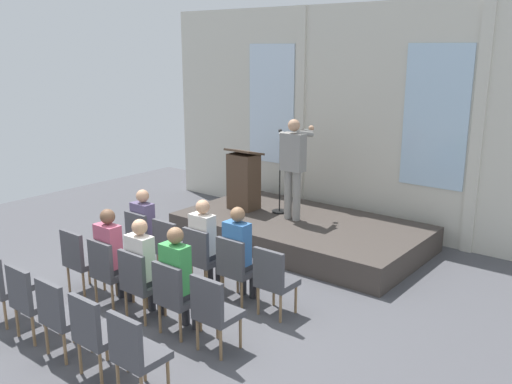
{
  "coord_description": "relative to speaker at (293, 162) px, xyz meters",
  "views": [
    {
      "loc": [
        5.23,
        -4.2,
        3.41
      ],
      "look_at": [
        -0.05,
        2.44,
        1.19
      ],
      "focal_mm": 39.04,
      "sensor_mm": 36.0,
      "label": 1
    }
  ],
  "objects": [
    {
      "name": "ground_plane",
      "position": [
        0.16,
        -3.63,
        -1.47
      ],
      "size": [
        13.4,
        13.4,
        0.0
      ],
      "primitive_type": "plane",
      "color": "#4C4C51"
    },
    {
      "name": "rear_partition",
      "position": [
        0.18,
        1.52,
        0.63
      ],
      "size": [
        8.7,
        0.14,
        4.18
      ],
      "color": "beige",
      "rests_on": "ground"
    },
    {
      "name": "stage_platform",
      "position": [
        0.16,
        0.04,
        -1.25
      ],
      "size": [
        4.27,
        2.37,
        0.44
      ],
      "primitive_type": "cube",
      "color": "#3F3833",
      "rests_on": "ground"
    },
    {
      "name": "speaker",
      "position": [
        0.0,
        0.0,
        0.0
      ],
      "size": [
        0.52,
        0.69,
        1.78
      ],
      "color": "gray",
      "rests_on": "stage_platform"
    },
    {
      "name": "mic_stand",
      "position": [
        -0.42,
        0.19,
        -0.7
      ],
      "size": [
        0.28,
        0.28,
        1.55
      ],
      "color": "black",
      "rests_on": "stage_platform"
    },
    {
      "name": "lectern",
      "position": [
        -1.1,
        -0.03,
        -0.48
      ],
      "size": [
        0.6,
        0.48,
        1.16
      ],
      "color": "#4C3828",
      "rests_on": "stage_platform"
    },
    {
      "name": "chair_r0_c0",
      "position": [
        -1.12,
        -2.49,
        -0.94
      ],
      "size": [
        0.46,
        0.44,
        0.94
      ],
      "color": "olive",
      "rests_on": "ground"
    },
    {
      "name": "audience_r0_c0",
      "position": [
        -1.12,
        -2.41,
        -0.76
      ],
      "size": [
        0.36,
        0.39,
        1.29
      ],
      "color": "#2D2D33",
      "rests_on": "ground"
    },
    {
      "name": "chair_r0_c1",
      "position": [
        -0.48,
        -2.49,
        -0.94
      ],
      "size": [
        0.46,
        0.44,
        0.94
      ],
      "color": "olive",
      "rests_on": "ground"
    },
    {
      "name": "chair_r0_c2",
      "position": [
        0.16,
        -2.49,
        -0.94
      ],
      "size": [
        0.46,
        0.44,
        0.94
      ],
      "color": "olive",
      "rests_on": "ground"
    },
    {
      "name": "audience_r0_c2",
      "position": [
        0.16,
        -2.41,
        -0.73
      ],
      "size": [
        0.36,
        0.39,
        1.34
      ],
      "color": "#2D2D33",
      "rests_on": "ground"
    },
    {
      "name": "chair_r0_c3",
      "position": [
        0.8,
        -2.49,
        -0.94
      ],
      "size": [
        0.46,
        0.44,
        0.94
      ],
      "color": "olive",
      "rests_on": "ground"
    },
    {
      "name": "audience_r0_c3",
      "position": [
        0.8,
        -2.41,
        -0.72
      ],
      "size": [
        0.36,
        0.39,
        1.35
      ],
      "color": "#2D2D33",
      "rests_on": "ground"
    },
    {
      "name": "chair_r0_c4",
      "position": [
        1.44,
        -2.49,
        -0.94
      ],
      "size": [
        0.46,
        0.44,
        0.94
      ],
      "color": "olive",
      "rests_on": "ground"
    },
    {
      "name": "chair_r1_c0",
      "position": [
        -1.12,
        -3.62,
        -0.94
      ],
      "size": [
        0.46,
        0.44,
        0.94
      ],
      "color": "olive",
      "rests_on": "ground"
    },
    {
      "name": "chair_r1_c1",
      "position": [
        -0.48,
        -3.62,
        -0.94
      ],
      "size": [
        0.46,
        0.44,
        0.94
      ],
      "color": "olive",
      "rests_on": "ground"
    },
    {
      "name": "audience_r1_c1",
      "position": [
        -0.48,
        -3.54,
        -0.72
      ],
      "size": [
        0.36,
        0.39,
        1.35
      ],
      "color": "#2D2D33",
      "rests_on": "ground"
    },
    {
      "name": "chair_r1_c2",
      "position": [
        0.16,
        -3.62,
        -0.94
      ],
      "size": [
        0.46,
        0.44,
        0.94
      ],
      "color": "olive",
      "rests_on": "ground"
    },
    {
      "name": "audience_r1_c2",
      "position": [
        0.16,
        -3.54,
        -0.73
      ],
      "size": [
        0.36,
        0.39,
        1.34
      ],
      "color": "#2D2D33",
      "rests_on": "ground"
    },
    {
      "name": "chair_r1_c3",
      "position": [
        0.8,
        -3.62,
        -0.94
      ],
      "size": [
        0.46,
        0.44,
        0.94
      ],
      "color": "olive",
      "rests_on": "ground"
    },
    {
      "name": "audience_r1_c3",
      "position": [
        0.8,
        -3.54,
        -0.72
      ],
      "size": [
        0.36,
        0.39,
        1.36
      ],
      "color": "#2D2D33",
      "rests_on": "ground"
    },
    {
      "name": "chair_r1_c4",
      "position": [
        1.44,
        -3.62,
        -0.94
      ],
      "size": [
        0.46,
        0.44,
        0.94
      ],
      "color": "olive",
      "rests_on": "ground"
    },
    {
      "name": "chair_r2_c0",
      "position": [
        -1.12,
        -4.75,
        -0.94
      ],
      "size": [
        0.46,
        0.44,
        0.94
      ],
      "color": "olive",
      "rests_on": "ground"
    },
    {
      "name": "chair_r2_c1",
      "position": [
        -0.48,
        -4.75,
        -0.94
      ],
      "size": [
        0.46,
        0.44,
        0.94
      ],
      "color": "olive",
      "rests_on": "ground"
    },
    {
      "name": "chair_r2_c2",
      "position": [
        0.16,
        -4.75,
        -0.94
      ],
      "size": [
        0.46,
        0.44,
        0.94
      ],
      "color": "olive",
      "rests_on": "ground"
    },
    {
      "name": "chair_r2_c3",
      "position": [
        0.8,
        -4.75,
        -0.94
      ],
      "size": [
        0.46,
        0.44,
        0.94
      ],
      "color": "olive",
      "rests_on": "ground"
    },
    {
      "name": "chair_r2_c4",
      "position": [
        1.44,
        -4.75,
        -0.94
      ],
      "size": [
        0.46,
        0.44,
        0.94
      ],
      "color": "olive",
      "rests_on": "ground"
    }
  ]
}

